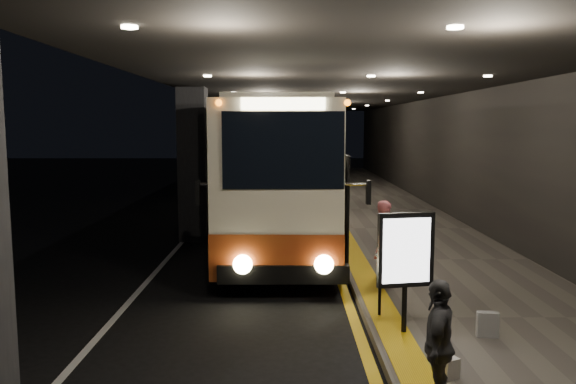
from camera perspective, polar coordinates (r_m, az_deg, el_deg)
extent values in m
plane|color=black|center=(12.69, -5.59, -8.47)|extent=(90.00, 90.00, 0.00)
cube|color=silver|center=(17.76, -9.88, -4.11)|extent=(0.12, 50.00, 0.01)
cube|color=gold|center=(17.54, 3.65, -4.16)|extent=(0.18, 50.00, 0.01)
cube|color=#514C44|center=(17.85, 11.37, -3.86)|extent=(4.50, 50.00, 0.15)
cube|color=gold|center=(17.55, 5.28, -3.66)|extent=(0.50, 50.00, 0.01)
cube|color=black|center=(18.15, 18.60, 5.39)|extent=(0.10, 50.00, 6.00)
cube|color=black|center=(16.44, -9.58, 2.75)|extent=(0.80, 0.80, 4.40)
cube|color=black|center=(28.33, -5.63, 4.47)|extent=(0.80, 0.80, 4.40)
cube|color=black|center=(17.28, 4.27, 10.98)|extent=(9.00, 50.00, 0.40)
cube|color=beige|center=(16.36, -0.38, 2.55)|extent=(2.78, 12.18, 3.44)
cube|color=#944615|center=(16.50, -0.38, -1.83)|extent=(2.80, 12.20, 0.91)
cube|color=black|center=(10.23, -0.50, 4.25)|extent=(2.22, 0.11, 1.41)
cube|color=black|center=(10.67, -0.48, -8.30)|extent=(2.48, 0.30, 0.35)
cylinder|color=black|center=(12.84, -5.56, -5.96)|extent=(0.28, 1.01, 1.01)
cylinder|color=black|center=(12.83, 4.71, -5.96)|extent=(0.28, 1.01, 1.01)
cylinder|color=black|center=(20.58, -3.52, -1.12)|extent=(0.28, 1.01, 1.01)
cylinder|color=black|center=(20.58, 2.85, -1.12)|extent=(0.28, 1.01, 1.01)
sphere|color=#FFEAA5|center=(10.56, -4.63, -7.34)|extent=(0.36, 0.36, 0.36)
sphere|color=#FFEAA5|center=(10.55, 3.67, -7.35)|extent=(0.36, 0.36, 0.36)
cube|color=#FFF2BF|center=(10.22, -0.50, 8.96)|extent=(1.52, 0.08, 0.22)
cube|color=beige|center=(31.43, -0.52, 4.81)|extent=(3.27, 12.94, 3.64)
cube|color=#944615|center=(31.51, -0.52, 2.38)|extent=(3.29, 12.97, 0.96)
cube|color=black|center=(24.97, -0.61, 6.14)|extent=(2.35, 0.17, 1.50)
cube|color=black|center=(25.20, -0.60, 0.54)|extent=(2.63, 0.37, 0.37)
cylinder|color=black|center=(27.53, -3.10, 0.95)|extent=(0.30, 1.07, 1.07)
cylinder|color=black|center=(27.51, 1.96, 0.95)|extent=(0.30, 1.07, 1.07)
cylinder|color=black|center=(35.83, -2.43, 2.31)|extent=(0.30, 1.07, 1.07)
cylinder|color=black|center=(35.82, 1.47, 2.31)|extent=(0.30, 1.07, 1.07)
imported|color=#D96570|center=(11.71, 9.81, -4.89)|extent=(0.52, 0.68, 1.66)
imported|color=#434347|center=(6.70, 15.05, -14.74)|extent=(0.75, 0.99, 1.50)
cube|color=black|center=(9.22, 19.60, -12.55)|extent=(0.33, 0.17, 0.38)
cube|color=beige|center=(7.69, 16.19, -16.85)|extent=(0.24, 0.20, 0.26)
cylinder|color=black|center=(9.00, 11.72, -11.60)|extent=(0.08, 0.08, 0.73)
cube|color=black|center=(8.75, 11.87, -5.77)|extent=(0.89, 0.26, 1.15)
cube|color=white|center=(8.69, 11.96, -5.85)|extent=(0.74, 0.16, 0.99)
cylinder|color=black|center=(9.64, 9.31, -9.34)|extent=(0.05, 0.05, 1.04)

